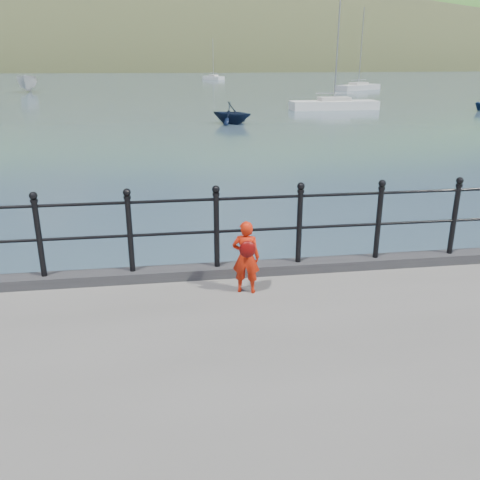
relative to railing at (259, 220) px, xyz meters
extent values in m
plane|color=#2D4251|center=(0.00, 0.15, -1.82)|extent=(600.00, 600.00, 0.00)
cube|color=#28282B|center=(0.00, 0.00, -0.75)|extent=(60.00, 0.30, 0.15)
cylinder|color=black|center=(0.00, 0.00, -0.15)|extent=(18.00, 0.04, 0.04)
cylinder|color=black|center=(0.00, 0.00, 0.32)|extent=(18.00, 0.04, 0.04)
cylinder|color=black|center=(-3.00, 0.00, -0.15)|extent=(0.08, 0.08, 1.05)
sphere|color=black|center=(-3.00, 0.00, 0.47)|extent=(0.11, 0.11, 0.11)
cylinder|color=black|center=(-1.80, 0.00, -0.15)|extent=(0.08, 0.08, 1.05)
sphere|color=black|center=(-1.80, 0.00, 0.47)|extent=(0.11, 0.11, 0.11)
cylinder|color=black|center=(-0.60, 0.00, -0.15)|extent=(0.08, 0.08, 1.05)
sphere|color=black|center=(-0.60, 0.00, 0.47)|extent=(0.11, 0.11, 0.11)
cylinder|color=black|center=(0.60, 0.00, -0.15)|extent=(0.08, 0.08, 1.05)
sphere|color=black|center=(0.60, 0.00, 0.47)|extent=(0.11, 0.11, 0.11)
cylinder|color=black|center=(1.80, 0.00, -0.15)|extent=(0.08, 0.08, 1.05)
sphere|color=black|center=(1.80, 0.00, 0.47)|extent=(0.11, 0.11, 0.11)
cylinder|color=black|center=(3.00, 0.00, -0.15)|extent=(0.08, 0.08, 1.05)
sphere|color=black|center=(3.00, 0.00, 0.47)|extent=(0.11, 0.11, 0.11)
ellipsoid|color=#333A21|center=(20.00, 195.15, -17.22)|extent=(400.00, 100.00, 88.00)
ellipsoid|color=#387026|center=(60.00, 255.15, -29.12)|extent=(600.00, 180.00, 156.00)
cube|color=silver|center=(-35.00, 181.15, 1.18)|extent=(9.00, 6.00, 6.00)
cube|color=#4C4744|center=(-35.00, 181.15, 5.18)|extent=(9.50, 6.50, 2.00)
cube|color=silver|center=(-12.00, 181.15, 1.18)|extent=(9.00, 6.00, 6.00)
cube|color=#4C4744|center=(-12.00, 181.15, 5.18)|extent=(9.50, 6.50, 2.00)
cube|color=silver|center=(18.00, 181.15, 1.18)|extent=(9.00, 6.00, 6.00)
cube|color=#4C4744|center=(18.00, 181.15, 5.18)|extent=(9.50, 6.50, 2.00)
cube|color=silver|center=(45.00, 181.15, 1.18)|extent=(9.00, 6.00, 6.00)
cube|color=#4C4744|center=(45.00, 181.15, 5.18)|extent=(9.50, 6.50, 2.00)
imported|color=red|center=(-0.27, -0.59, -0.32)|extent=(0.42, 0.33, 1.00)
ellipsoid|color=red|center=(-0.27, -0.72, -0.16)|extent=(0.22, 0.11, 0.23)
imported|color=silver|center=(-17.78, 62.14, -0.75)|extent=(2.62, 5.72, 2.14)
imported|color=black|center=(3.04, 26.20, -1.12)|extent=(3.51, 3.42, 1.41)
cube|color=silver|center=(24.53, 60.57, -1.57)|extent=(7.18, 5.68, 0.90)
cube|color=beige|center=(24.53, 60.57, -1.07)|extent=(2.89, 2.57, 0.50)
cylinder|color=#A5A5A8|center=(24.53, 60.57, 3.57)|extent=(0.10, 0.10, 9.38)
cylinder|color=#A5A5A8|center=(24.53, 60.57, -0.52)|extent=(2.77, 1.86, 0.06)
cube|color=white|center=(12.64, 34.70, -1.57)|extent=(7.20, 2.14, 0.90)
cube|color=beige|center=(12.64, 34.70, -1.07)|extent=(2.53, 1.44, 0.50)
cylinder|color=#A5A5A8|center=(12.64, 34.70, 3.28)|extent=(0.10, 0.10, 8.81)
cylinder|color=#A5A5A8|center=(12.64, 34.70, -0.52)|extent=(3.22, 0.13, 0.06)
cube|color=white|center=(8.74, 97.48, -1.57)|extent=(4.05, 5.18, 0.90)
cube|color=beige|center=(8.74, 97.48, -1.07)|extent=(1.87, 2.10, 0.50)
cylinder|color=#A5A5A8|center=(8.74, 97.48, 2.31)|extent=(0.10, 0.10, 6.87)
cylinder|color=#A5A5A8|center=(8.74, 97.48, -0.52)|extent=(1.28, 2.00, 0.06)
camera|label=1|loc=(-1.26, -6.76, 2.16)|focal=38.00mm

